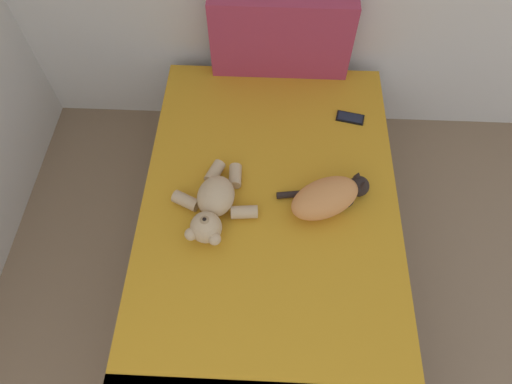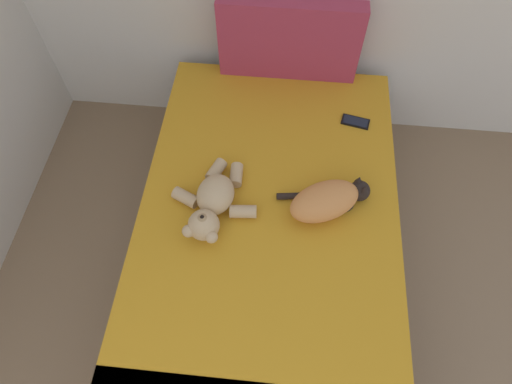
{
  "view_description": "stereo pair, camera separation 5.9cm",
  "coord_description": "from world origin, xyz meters",
  "px_view_note": "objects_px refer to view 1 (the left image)",
  "views": [
    {
      "loc": [
        1.47,
        1.87,
        2.34
      ],
      "look_at": [
        1.42,
        2.98,
        0.55
      ],
      "focal_mm": 30.88,
      "sensor_mm": 36.0,
      "label": 1
    },
    {
      "loc": [
        1.53,
        1.87,
        2.34
      ],
      "look_at": [
        1.42,
        2.98,
        0.55
      ],
      "focal_mm": 30.88,
      "sensor_mm": 36.0,
      "label": 2
    }
  ],
  "objects_px": {
    "bed": "(268,243)",
    "cat": "(328,197)",
    "cell_phone": "(350,118)",
    "teddy_bear": "(213,205)",
    "patterned_cushion": "(281,39)"
  },
  "relations": [
    {
      "from": "bed",
      "to": "patterned_cushion",
      "type": "distance_m",
      "value": 1.1
    },
    {
      "from": "cat",
      "to": "cell_phone",
      "type": "height_order",
      "value": "cat"
    },
    {
      "from": "patterned_cushion",
      "to": "teddy_bear",
      "type": "distance_m",
      "value": 1.02
    },
    {
      "from": "cell_phone",
      "to": "cat",
      "type": "bearing_deg",
      "value": -105.29
    },
    {
      "from": "bed",
      "to": "cat",
      "type": "distance_m",
      "value": 0.44
    },
    {
      "from": "bed",
      "to": "cat",
      "type": "xyz_separation_m",
      "value": [
        0.27,
        0.09,
        0.33
      ]
    },
    {
      "from": "teddy_bear",
      "to": "cell_phone",
      "type": "height_order",
      "value": "teddy_bear"
    },
    {
      "from": "patterned_cushion",
      "to": "cat",
      "type": "bearing_deg",
      "value": -74.92
    },
    {
      "from": "cat",
      "to": "cell_phone",
      "type": "xyz_separation_m",
      "value": [
        0.15,
        0.55,
        -0.07
      ]
    },
    {
      "from": "bed",
      "to": "cell_phone",
      "type": "relative_size",
      "value": 13.14
    },
    {
      "from": "cat",
      "to": "cell_phone",
      "type": "distance_m",
      "value": 0.57
    },
    {
      "from": "patterned_cushion",
      "to": "teddy_bear",
      "type": "bearing_deg",
      "value": -106.79
    },
    {
      "from": "bed",
      "to": "teddy_bear",
      "type": "bearing_deg",
      "value": 175.54
    },
    {
      "from": "cell_phone",
      "to": "teddy_bear",
      "type": "bearing_deg",
      "value": -137.81
    },
    {
      "from": "teddy_bear",
      "to": "bed",
      "type": "bearing_deg",
      "value": -4.46
    }
  ]
}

